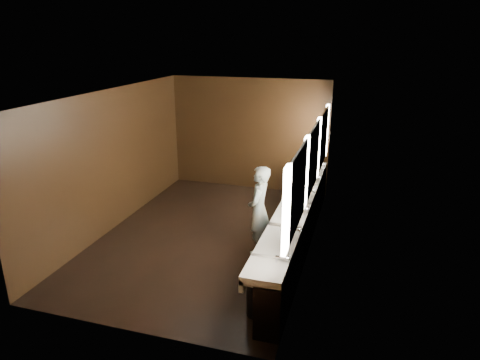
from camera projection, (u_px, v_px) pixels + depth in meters
The scene contains 10 objects.
floor at pixel (208, 235), 8.50m from camera, with size 6.00×6.00×0.00m, color black.
ceiling at pixel (204, 93), 7.59m from camera, with size 4.00×6.00×0.02m, color #2D2D2B.
wall_back at pixel (249, 134), 10.77m from camera, with size 4.00×0.02×2.80m, color black.
wall_front at pixel (120, 237), 5.33m from camera, with size 4.00×0.02×2.80m, color black.
wall_left at pixel (113, 160), 8.59m from camera, with size 0.02×6.00×2.80m, color black.
wall_right at pixel (313, 178), 7.51m from camera, with size 0.02×6.00×2.80m, color black.
sink_counter at pixel (299, 224), 7.85m from camera, with size 0.55×5.40×1.01m.
mirror_band at pixel (313, 159), 7.40m from camera, with size 0.06×5.03×1.15m.
person at pixel (259, 210), 7.63m from camera, with size 0.60×0.39×1.63m, color #92C0DA.
trash_bin at pixel (258, 298), 6.04m from camera, with size 0.33×0.33×0.52m, color black.
Camera 1 is at (2.81, -7.18, 3.81)m, focal length 32.00 mm.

